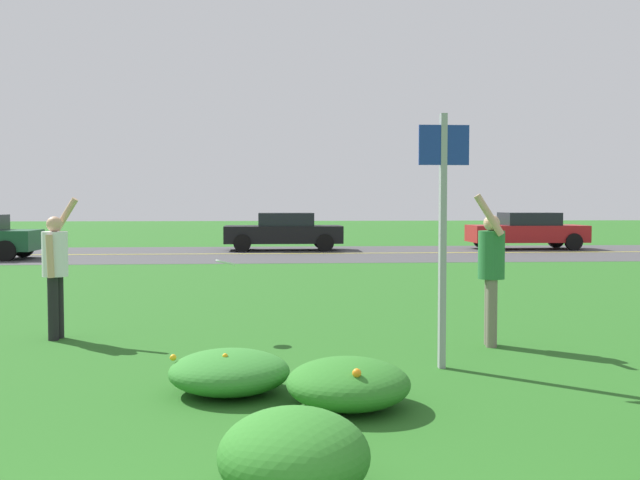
% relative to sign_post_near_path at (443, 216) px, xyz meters
% --- Properties ---
extents(ground_plane, '(120.00, 120.00, 0.00)m').
position_rel_sign_post_near_path_xyz_m(ground_plane, '(-2.52, 6.57, -1.71)').
color(ground_plane, '#26601E').
extents(highway_strip, '(120.00, 8.70, 0.01)m').
position_rel_sign_post_near_path_xyz_m(highway_strip, '(-2.52, 18.90, -1.71)').
color(highway_strip, '#424244').
rests_on(highway_strip, ground).
extents(highway_center_stripe, '(120.00, 0.16, 0.00)m').
position_rel_sign_post_near_path_xyz_m(highway_center_stripe, '(-2.52, 18.90, -1.70)').
color(highway_center_stripe, yellow).
rests_on(highway_center_stripe, ground).
extents(daylily_clump_front_right, '(1.13, 1.23, 0.45)m').
position_rel_sign_post_near_path_xyz_m(daylily_clump_front_right, '(-1.23, -1.53, -1.49)').
color(daylily_clump_front_right, '#2D7526').
rests_on(daylily_clump_front_right, ground).
extents(daylily_clump_front_left, '(1.18, 1.19, 0.43)m').
position_rel_sign_post_near_path_xyz_m(daylily_clump_front_left, '(-2.33, -0.94, -1.50)').
color(daylily_clump_front_left, '#337F2D').
rests_on(daylily_clump_front_left, ground).
extents(daylily_clump_mid_left, '(0.96, 1.03, 0.57)m').
position_rel_sign_post_near_path_xyz_m(daylily_clump_mid_left, '(-1.80, -3.63, -1.43)').
color(daylily_clump_mid_left, '#2D7526').
rests_on(daylily_clump_mid_left, ground).
extents(sign_post_near_path, '(0.56, 0.10, 2.84)m').
position_rel_sign_post_near_path_xyz_m(sign_post_near_path, '(0.00, 0.00, 0.00)').
color(sign_post_near_path, '#93969B').
rests_on(sign_post_near_path, ground).
extents(person_thrower_white_shirt, '(0.46, 0.51, 1.93)m').
position_rel_sign_post_near_path_xyz_m(person_thrower_white_shirt, '(-4.80, 2.15, -0.70)').
color(person_thrower_white_shirt, silver).
rests_on(person_thrower_white_shirt, ground).
extents(person_catcher_green_shirt, '(0.46, 0.51, 1.97)m').
position_rel_sign_post_near_path_xyz_m(person_catcher_green_shirt, '(0.93, 1.24, -0.68)').
color(person_catcher_green_shirt, '#287038').
rests_on(person_catcher_green_shirt, ground).
extents(frisbee_white, '(0.28, 0.27, 0.12)m').
position_rel_sign_post_near_path_xyz_m(frisbee_white, '(-2.51, 2.06, -0.67)').
color(frisbee_white, white).
extents(car_red_leftmost, '(4.50, 2.00, 1.45)m').
position_rel_sign_post_near_path_xyz_m(car_red_leftmost, '(8.40, 20.86, -0.97)').
color(car_red_leftmost, maroon).
rests_on(car_red_leftmost, ground).
extents(car_black_center_left, '(4.50, 2.00, 1.45)m').
position_rel_sign_post_near_path_xyz_m(car_black_center_left, '(-1.22, 20.86, -0.97)').
color(car_black_center_left, black).
rests_on(car_black_center_left, ground).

